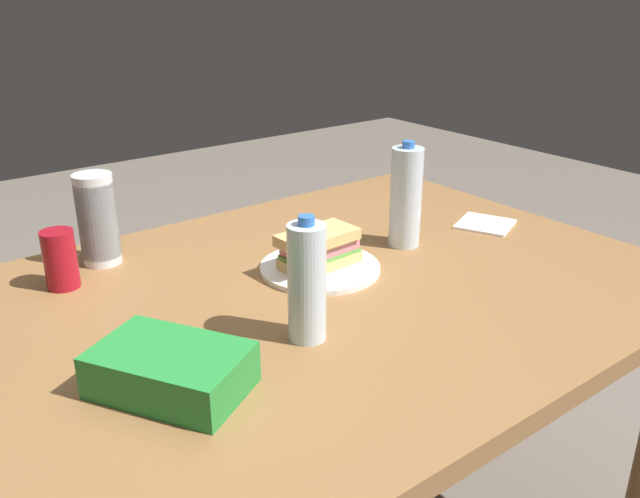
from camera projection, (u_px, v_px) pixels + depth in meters
name	position (u px, v px, depth m)	size (l,w,h in m)	color
dining_table	(313.00, 327.00, 1.39)	(1.50, 1.06, 0.76)	olive
paper_plate	(320.00, 268.00, 1.44)	(0.26, 0.26, 0.01)	white
sandwich	(319.00, 248.00, 1.42)	(0.19, 0.11, 0.08)	#DBB26B
soda_can_red	(60.00, 259.00, 1.34)	(0.07, 0.07, 0.12)	maroon
chip_bag	(171.00, 370.00, 1.01)	(0.23, 0.15, 0.07)	#268C38
water_bottle_tall	(307.00, 282.00, 1.13)	(0.07, 0.07, 0.23)	silver
plastic_cup_stack	(97.00, 219.00, 1.44)	(0.08, 0.08, 0.20)	silver
water_bottle_spare	(406.00, 197.00, 1.53)	(0.07, 0.07, 0.25)	silver
paper_napkin	(485.00, 224.00, 1.70)	(0.13, 0.13, 0.01)	white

